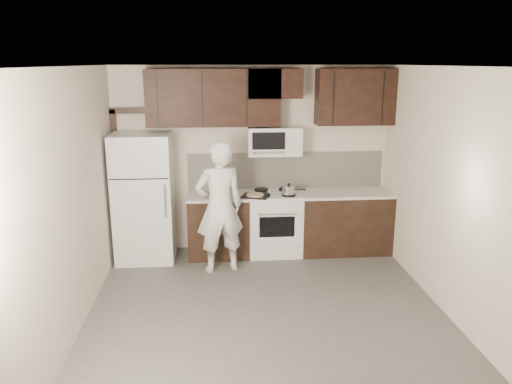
{
  "coord_description": "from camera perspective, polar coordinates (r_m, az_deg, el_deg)",
  "views": [
    {
      "loc": [
        -0.55,
        -4.95,
        2.74
      ],
      "look_at": [
        -0.06,
        0.9,
        1.21
      ],
      "focal_mm": 35.0,
      "sensor_mm": 36.0,
      "label": 1
    }
  ],
  "objects": [
    {
      "name": "ceiling",
      "position": [
        4.98,
        1.58,
        14.17
      ],
      "size": [
        4.5,
        4.5,
        0.0
      ],
      "primitive_type": "plane",
      "rotation": [
        3.14,
        0.0,
        0.0
      ],
      "color": "white",
      "rests_on": "back_wall"
    },
    {
      "name": "floor",
      "position": [
        5.69,
        1.38,
        -14.17
      ],
      "size": [
        4.5,
        4.5,
        0.0
      ],
      "primitive_type": "plane",
      "color": "#4E4C4A",
      "rests_on": "ground"
    },
    {
      "name": "refrigerator",
      "position": [
        7.16,
        -12.67,
        -0.62
      ],
      "size": [
        0.8,
        0.76,
        1.8
      ],
      "color": "silver",
      "rests_on": "floor"
    },
    {
      "name": "person",
      "position": [
        6.58,
        -4.2,
        -1.73
      ],
      "size": [
        0.74,
        0.58,
        1.78
      ],
      "primitive_type": "imported",
      "rotation": [
        0.0,
        0.0,
        3.41
      ],
      "color": "silver",
      "rests_on": "floor"
    },
    {
      "name": "door_trim",
      "position": [
        7.44,
        -15.32,
        2.56
      ],
      "size": [
        0.5,
        0.08,
        2.12
      ],
      "color": "black",
      "rests_on": "floor"
    },
    {
      "name": "backsplash",
      "position": [
        7.43,
        3.42,
        2.5
      ],
      "size": [
        2.9,
        0.02,
        0.54
      ],
      "primitive_type": "cube",
      "color": "beige",
      "rests_on": "counter_run"
    },
    {
      "name": "counter_run",
      "position": [
        7.35,
        4.46,
        -3.5
      ],
      "size": [
        2.95,
        0.64,
        0.91
      ],
      "color": "black",
      "rests_on": "floor"
    },
    {
      "name": "pizza",
      "position": [
        6.98,
        -0.07,
        -0.32
      ],
      "size": [
        0.32,
        0.32,
        0.02
      ],
      "primitive_type": "cylinder",
      "rotation": [
        0.0,
        0.0,
        -0.34
      ],
      "color": "#D0BD8B",
      "rests_on": "baking_tray"
    },
    {
      "name": "back_wall",
      "position": [
        7.36,
        -0.44,
        3.75
      ],
      "size": [
        4.0,
        0.0,
        4.0
      ],
      "primitive_type": "plane",
      "rotation": [
        1.57,
        0.0,
        0.0
      ],
      "color": "beige",
      "rests_on": "ground"
    },
    {
      "name": "baking_tray",
      "position": [
        6.98,
        -0.07,
        -0.47
      ],
      "size": [
        0.44,
        0.38,
        0.02
      ],
      "primitive_type": "cube",
      "rotation": [
        0.0,
        0.0,
        -0.34
      ],
      "color": "black",
      "rests_on": "counter_run"
    },
    {
      "name": "microwave",
      "position": [
        7.14,
        2.09,
        5.86
      ],
      "size": [
        0.76,
        0.42,
        0.4
      ],
      "color": "silver",
      "rests_on": "upper_cabinets"
    },
    {
      "name": "upper_cabinets",
      "position": [
        7.08,
        1.37,
        10.93
      ],
      "size": [
        3.48,
        0.35,
        0.78
      ],
      "color": "black",
      "rests_on": "back_wall"
    },
    {
      "name": "saucepan",
      "position": [
        7.04,
        3.77,
        0.18
      ],
      "size": [
        0.33,
        0.19,
        0.18
      ],
      "color": "silver",
      "rests_on": "stove"
    },
    {
      "name": "stove",
      "position": [
        7.31,
        2.12,
        -3.54
      ],
      "size": [
        0.76,
        0.66,
        0.94
      ],
      "color": "silver",
      "rests_on": "floor"
    }
  ]
}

